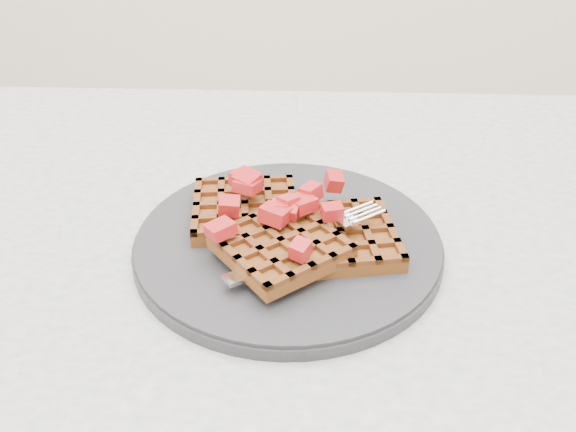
% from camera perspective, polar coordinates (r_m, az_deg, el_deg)
% --- Properties ---
extents(table, '(1.20, 0.80, 0.75)m').
position_cam_1_polar(table, '(0.72, 10.80, -10.36)').
color(table, beige).
rests_on(table, ground).
extents(plate, '(0.30, 0.30, 0.02)m').
position_cam_1_polar(plate, '(0.63, 0.00, -2.43)').
color(plate, '#242326').
rests_on(plate, table).
extents(waffles, '(0.21, 0.20, 0.03)m').
position_cam_1_polar(waffles, '(0.62, 0.00, -1.18)').
color(waffles, brown).
rests_on(waffles, plate).
extents(strawberry_pile, '(0.15, 0.15, 0.02)m').
position_cam_1_polar(strawberry_pile, '(0.60, 0.00, 1.11)').
color(strawberry_pile, maroon).
rests_on(strawberry_pile, waffles).
extents(fork, '(0.16, 0.13, 0.02)m').
position_cam_1_polar(fork, '(0.60, 2.65, -2.88)').
color(fork, silver).
rests_on(fork, plate).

